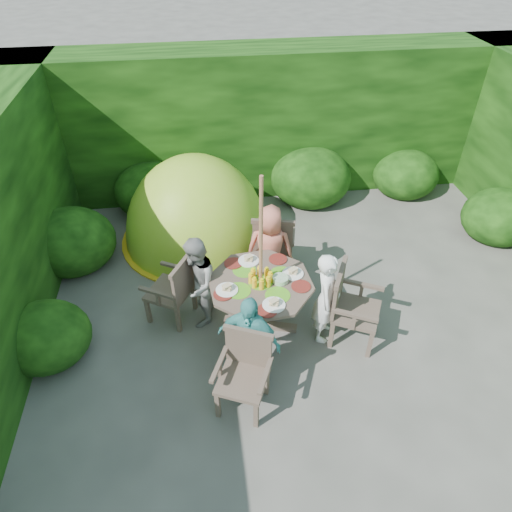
{
  "coord_description": "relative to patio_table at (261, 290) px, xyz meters",
  "views": [
    {
      "loc": [
        -1.36,
        -3.72,
        4.42
      ],
      "look_at": [
        -0.75,
        0.72,
        0.85
      ],
      "focal_mm": 32.0,
      "sensor_mm": 36.0,
      "label": 1
    }
  ],
  "objects": [
    {
      "name": "garden_chair_left",
      "position": [
        -1.06,
        0.31,
        -0.14
      ],
      "size": [
        0.71,
        0.74,
        0.95
      ],
      "rotation": [
        0.0,
        0.0,
        -2.08
      ],
      "color": "#44362C",
      "rests_on": "ground"
    },
    {
      "name": "dome_tent",
      "position": [
        -0.73,
        2.07,
        -0.64
      ],
      "size": [
        2.71,
        2.71,
        2.79
      ],
      "rotation": [
        0.0,
        0.0,
        0.21
      ],
      "color": "#91C025",
      "rests_on": "ground"
    },
    {
      "name": "ground",
      "position": [
        0.75,
        -0.32,
        -0.64
      ],
      "size": [
        60.0,
        60.0,
        0.0
      ],
      "primitive_type": "plane",
      "color": "#4B4943",
      "rests_on": "ground"
    },
    {
      "name": "patio_table",
      "position": [
        0.0,
        0.0,
        0.0
      ],
      "size": [
        1.65,
        1.65,
        0.91
      ],
      "rotation": [
        0.0,
        0.0,
        -0.3
      ],
      "color": "#44362C",
      "rests_on": "ground"
    },
    {
      "name": "parasol_pole",
      "position": [
        -0.0,
        0.0,
        0.46
      ],
      "size": [
        0.06,
        0.06,
        2.2
      ],
      "primitive_type": "cylinder",
      "rotation": [
        0.0,
        0.0,
        -0.3
      ],
      "color": "#915D3A",
      "rests_on": "ground"
    },
    {
      "name": "child_left",
      "position": [
        -0.77,
        0.24,
        -0.01
      ],
      "size": [
        0.56,
        0.67,
        1.27
      ],
      "primitive_type": "imported",
      "rotation": [
        0.0,
        0.0,
        -1.7
      ],
      "color": "gray",
      "rests_on": "ground"
    },
    {
      "name": "garden_chair_front",
      "position": [
        -0.33,
        -1.05,
        -0.16
      ],
      "size": [
        0.69,
        0.66,
        0.91
      ],
      "rotation": [
        0.0,
        0.0,
        -0.42
      ],
      "color": "#44362C",
      "rests_on": "ground"
    },
    {
      "name": "child_right",
      "position": [
        0.76,
        -0.24,
        -0.01
      ],
      "size": [
        0.44,
        0.54,
        1.27
      ],
      "primitive_type": "imported",
      "rotation": [
        0.0,
        0.0,
        1.22
      ],
      "color": "white",
      "rests_on": "ground"
    },
    {
      "name": "garden_chair_back",
      "position": [
        0.33,
        1.04,
        -0.11
      ],
      "size": [
        0.7,
        0.65,
        1.0
      ],
      "rotation": [
        0.0,
        0.0,
        2.91
      ],
      "color": "#44362C",
      "rests_on": "ground"
    },
    {
      "name": "garden_chair_right",
      "position": [
        1.04,
        -0.31,
        -0.11
      ],
      "size": [
        0.74,
        0.78,
        1.0
      ],
      "rotation": [
        0.0,
        0.0,
        1.1
      ],
      "color": "#44362C",
      "rests_on": "ground"
    },
    {
      "name": "child_front",
      "position": [
        -0.24,
        -0.76,
        -0.02
      ],
      "size": [
        0.78,
        0.61,
        1.24
      ],
      "primitive_type": "imported",
      "rotation": [
        0.0,
        0.0,
        -0.5
      ],
      "color": "teal",
      "rests_on": "ground"
    },
    {
      "name": "child_back",
      "position": [
        0.24,
        0.76,
        0.01
      ],
      "size": [
        0.71,
        0.55,
        1.31
      ],
      "primitive_type": "imported",
      "rotation": [
        0.0,
        0.0,
        2.92
      ],
      "color": "#D06B56",
      "rests_on": "ground"
    },
    {
      "name": "hedge_enclosure",
      "position": [
        0.75,
        1.02,
        0.61
      ],
      "size": [
        9.0,
        9.0,
        2.5
      ],
      "color": "black",
      "rests_on": "ground"
    }
  ]
}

